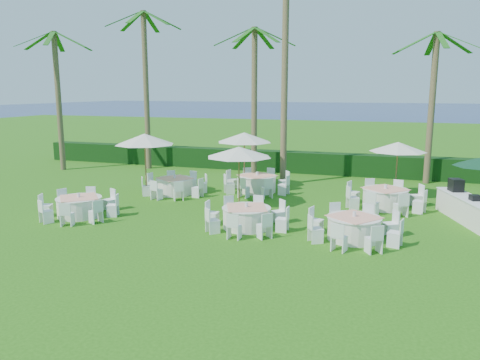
{
  "coord_description": "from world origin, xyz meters",
  "views": [
    {
      "loc": [
        5.33,
        -14.67,
        4.73
      ],
      "look_at": [
        -0.35,
        2.21,
        1.3
      ],
      "focal_mm": 35.0,
      "sensor_mm": 36.0,
      "label": 1
    }
  ],
  "objects_px": {
    "banquet_table_f": "(385,198)",
    "umbrella_d": "(398,147)",
    "banquet_table_c": "(354,227)",
    "umbrella_b": "(239,152)",
    "buffet_table": "(468,209)",
    "umbrella_a": "(145,139)",
    "banquet_table_a": "(79,206)",
    "banquet_table_e": "(257,183)",
    "banquet_table_d": "(175,186)",
    "banquet_table_b": "(246,217)",
    "umbrella_c": "(244,137)"
  },
  "relations": [
    {
      "from": "umbrella_c",
      "to": "banquet_table_a",
      "type": "bearing_deg",
      "value": -121.53
    },
    {
      "from": "banquet_table_c",
      "to": "umbrella_d",
      "type": "relative_size",
      "value": 1.21
    },
    {
      "from": "banquet_table_d",
      "to": "umbrella_a",
      "type": "xyz_separation_m",
      "value": [
        -1.07,
        -0.72,
        2.18
      ]
    },
    {
      "from": "banquet_table_d",
      "to": "umbrella_c",
      "type": "distance_m",
      "value": 4.09
    },
    {
      "from": "banquet_table_d",
      "to": "umbrella_d",
      "type": "height_order",
      "value": "umbrella_d"
    },
    {
      "from": "banquet_table_b",
      "to": "banquet_table_d",
      "type": "height_order",
      "value": "banquet_table_d"
    },
    {
      "from": "umbrella_a",
      "to": "umbrella_d",
      "type": "distance_m",
      "value": 11.23
    },
    {
      "from": "banquet_table_a",
      "to": "umbrella_c",
      "type": "height_order",
      "value": "umbrella_c"
    },
    {
      "from": "umbrella_b",
      "to": "buffet_table",
      "type": "relative_size",
      "value": 0.69
    },
    {
      "from": "banquet_table_f",
      "to": "umbrella_d",
      "type": "bearing_deg",
      "value": 79.87
    },
    {
      "from": "banquet_table_a",
      "to": "buffet_table",
      "type": "relative_size",
      "value": 0.74
    },
    {
      "from": "banquet_table_b",
      "to": "umbrella_d",
      "type": "xyz_separation_m",
      "value": [
        4.87,
        6.64,
        1.88
      ]
    },
    {
      "from": "umbrella_d",
      "to": "buffet_table",
      "type": "bearing_deg",
      "value": -52.65
    },
    {
      "from": "banquet_table_a",
      "to": "banquet_table_c",
      "type": "relative_size",
      "value": 0.97
    },
    {
      "from": "buffet_table",
      "to": "umbrella_c",
      "type": "bearing_deg",
      "value": 161.73
    },
    {
      "from": "banquet_table_b",
      "to": "buffet_table",
      "type": "relative_size",
      "value": 0.75
    },
    {
      "from": "banquet_table_c",
      "to": "banquet_table_d",
      "type": "height_order",
      "value": "banquet_table_c"
    },
    {
      "from": "banquet_table_f",
      "to": "umbrella_c",
      "type": "xyz_separation_m",
      "value": [
        -6.68,
        1.96,
        2.06
      ]
    },
    {
      "from": "banquet_table_a",
      "to": "umbrella_d",
      "type": "height_order",
      "value": "umbrella_d"
    },
    {
      "from": "banquet_table_f",
      "to": "umbrella_b",
      "type": "relative_size",
      "value": 1.16
    },
    {
      "from": "umbrella_d",
      "to": "umbrella_a",
      "type": "bearing_deg",
      "value": -163.17
    },
    {
      "from": "banquet_table_c",
      "to": "umbrella_c",
      "type": "height_order",
      "value": "umbrella_c"
    },
    {
      "from": "umbrella_d",
      "to": "banquet_table_d",
      "type": "bearing_deg",
      "value": -165.34
    },
    {
      "from": "banquet_table_b",
      "to": "umbrella_d",
      "type": "height_order",
      "value": "umbrella_d"
    },
    {
      "from": "umbrella_a",
      "to": "banquet_table_c",
      "type": "bearing_deg",
      "value": -20.25
    },
    {
      "from": "banquet_table_a",
      "to": "umbrella_b",
      "type": "relative_size",
      "value": 1.07
    },
    {
      "from": "banquet_table_c",
      "to": "umbrella_a",
      "type": "height_order",
      "value": "umbrella_a"
    },
    {
      "from": "banquet_table_c",
      "to": "umbrella_d",
      "type": "height_order",
      "value": "umbrella_d"
    },
    {
      "from": "umbrella_d",
      "to": "buffet_table",
      "type": "distance_m",
      "value": 4.57
    },
    {
      "from": "umbrella_b",
      "to": "banquet_table_a",
      "type": "bearing_deg",
      "value": -145.81
    },
    {
      "from": "buffet_table",
      "to": "banquet_table_e",
      "type": "bearing_deg",
      "value": 164.17
    },
    {
      "from": "umbrella_a",
      "to": "buffet_table",
      "type": "height_order",
      "value": "umbrella_a"
    },
    {
      "from": "banquet_table_b",
      "to": "banquet_table_e",
      "type": "height_order",
      "value": "banquet_table_e"
    },
    {
      "from": "banquet_table_e",
      "to": "banquet_table_f",
      "type": "bearing_deg",
      "value": -12.34
    },
    {
      "from": "banquet_table_b",
      "to": "banquet_table_c",
      "type": "bearing_deg",
      "value": -1.9
    },
    {
      "from": "umbrella_b",
      "to": "umbrella_d",
      "type": "xyz_separation_m",
      "value": [
        6.15,
        3.65,
        0.03
      ]
    },
    {
      "from": "banquet_table_a",
      "to": "banquet_table_e",
      "type": "height_order",
      "value": "banquet_table_e"
    },
    {
      "from": "banquet_table_d",
      "to": "umbrella_c",
      "type": "height_order",
      "value": "umbrella_c"
    },
    {
      "from": "umbrella_b",
      "to": "banquet_table_d",
      "type": "bearing_deg",
      "value": 162.32
    },
    {
      "from": "banquet_table_f",
      "to": "umbrella_b",
      "type": "bearing_deg",
      "value": -165.26
    },
    {
      "from": "banquet_table_f",
      "to": "umbrella_d",
      "type": "xyz_separation_m",
      "value": [
        0.38,
        2.13,
        1.85
      ]
    },
    {
      "from": "banquet_table_a",
      "to": "buffet_table",
      "type": "bearing_deg",
      "value": 15.49
    },
    {
      "from": "buffet_table",
      "to": "banquet_table_d",
      "type": "bearing_deg",
      "value": 176.21
    },
    {
      "from": "banquet_table_d",
      "to": "banquet_table_e",
      "type": "relative_size",
      "value": 0.94
    },
    {
      "from": "banquet_table_c",
      "to": "umbrella_b",
      "type": "bearing_deg",
      "value": 147.79
    },
    {
      "from": "umbrella_a",
      "to": "umbrella_b",
      "type": "bearing_deg",
      "value": -4.99
    },
    {
      "from": "umbrella_d",
      "to": "buffet_table",
      "type": "relative_size",
      "value": 0.63
    },
    {
      "from": "banquet_table_a",
      "to": "banquet_table_f",
      "type": "xyz_separation_m",
      "value": [
        11.0,
        5.07,
        0.03
      ]
    },
    {
      "from": "umbrella_d",
      "to": "buffet_table",
      "type": "xyz_separation_m",
      "value": [
        2.55,
        -3.34,
        -1.79
      ]
    },
    {
      "from": "banquet_table_a",
      "to": "banquet_table_f",
      "type": "height_order",
      "value": "banquet_table_f"
    }
  ]
}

